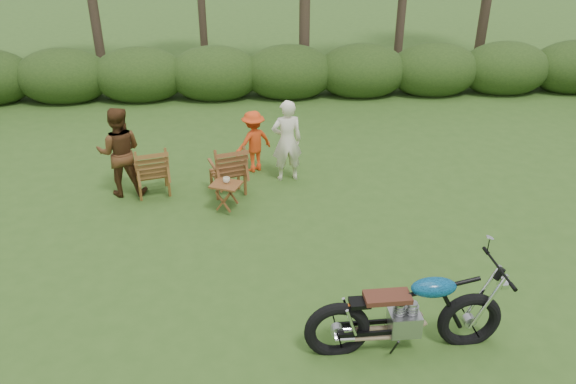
{
  "coord_description": "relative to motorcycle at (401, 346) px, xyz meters",
  "views": [
    {
      "loc": [
        -0.97,
        -5.94,
        4.83
      ],
      "look_at": [
        -0.5,
        1.53,
        0.9
      ],
      "focal_mm": 35.0,
      "sensor_mm": 36.0,
      "label": 1
    }
  ],
  "objects": [
    {
      "name": "ground",
      "position": [
        -0.73,
        0.87,
        0.0
      ],
      "size": [
        80.0,
        80.0,
        0.0
      ],
      "primitive_type": "plane",
      "color": "#31521B",
      "rests_on": "ground"
    },
    {
      "name": "motorcycle",
      "position": [
        0.0,
        0.0,
        0.0
      ],
      "size": [
        2.3,
        0.96,
        1.29
      ],
      "primitive_type": null,
      "rotation": [
        0.0,
        0.0,
        0.04
      ],
      "color": "#0E7CBE",
      "rests_on": "ground"
    },
    {
      "name": "lawn_chair_right",
      "position": [
        -2.22,
        4.19,
        0.0
      ],
      "size": [
        0.83,
        0.83,
        0.96
      ],
      "primitive_type": null,
      "rotation": [
        0.0,
        0.0,
        3.44
      ],
      "color": "brown",
      "rests_on": "ground"
    },
    {
      "name": "lawn_chair_left",
      "position": [
        -3.59,
        4.23,
        0.0
      ],
      "size": [
        0.8,
        0.8,
        0.95
      ],
      "primitive_type": null,
      "rotation": [
        0.0,
        0.0,
        3.41
      ],
      "color": "brown",
      "rests_on": "ground"
    },
    {
      "name": "side_table",
      "position": [
        -2.22,
        3.49,
        0.26
      ],
      "size": [
        0.63,
        0.58,
        0.52
      ],
      "primitive_type": null,
      "rotation": [
        0.0,
        0.0,
        -0.39
      ],
      "color": "brown",
      "rests_on": "ground"
    },
    {
      "name": "cup",
      "position": [
        -2.21,
        3.54,
        0.57
      ],
      "size": [
        0.15,
        0.15,
        0.09
      ],
      "primitive_type": "imported",
      "rotation": [
        0.0,
        0.0,
        -0.36
      ],
      "color": "#F0E7C6",
      "rests_on": "side_table"
    },
    {
      "name": "adult_a",
      "position": [
        -1.11,
        4.67,
        0.0
      ],
      "size": [
        0.63,
        0.46,
        1.59
      ],
      "primitive_type": "imported",
      "rotation": [
        0.0,
        0.0,
        3.29
      ],
      "color": "#F3E9C8",
      "rests_on": "ground"
    },
    {
      "name": "adult_b",
      "position": [
        -4.12,
        4.26,
        0.0
      ],
      "size": [
        0.85,
        0.68,
        1.65
      ],
      "primitive_type": "imported",
      "rotation": [
        0.0,
        0.0,
        3.22
      ],
      "color": "#4F2E16",
      "rests_on": "ground"
    },
    {
      "name": "child",
      "position": [
        -1.73,
        5.1,
        0.0
      ],
      "size": [
        0.92,
        0.82,
        1.23
      ],
      "primitive_type": "imported",
      "rotation": [
        0.0,
        0.0,
        3.71
      ],
      "color": "#E44215",
      "rests_on": "ground"
    }
  ]
}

